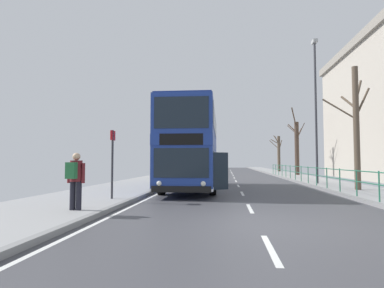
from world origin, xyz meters
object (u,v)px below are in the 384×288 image
object	(u,v)px
bare_tree_far_01	(297,147)
street_lamp_far_side	(316,101)
double_decker_bus_main	(192,148)
bus_stop_sign_near	(112,156)
pedestrian_with_backpack	(75,177)
bare_tree_far_00	(279,153)
bare_tree_far_02	(356,124)

from	to	relation	value
bare_tree_far_01	street_lamp_far_side	bearing A→B (deg)	-96.87
double_decker_bus_main	bus_stop_sign_near	xyz separation A→B (m)	(-2.43, -5.70, -0.55)
pedestrian_with_backpack	bare_tree_far_00	bearing A→B (deg)	72.40
double_decker_bus_main	bare_tree_far_01	xyz separation A→B (m)	(9.10, 16.48, 0.77)
pedestrian_with_backpack	bare_tree_far_01	distance (m)	27.64
pedestrian_with_backpack	bare_tree_far_00	world-z (taller)	bare_tree_far_00
street_lamp_far_side	bare_tree_far_01	distance (m)	13.18
pedestrian_with_backpack	bus_stop_sign_near	distance (m)	2.91
bus_stop_sign_near	pedestrian_with_backpack	bearing A→B (deg)	-90.93
bus_stop_sign_near	bare_tree_far_01	size ratio (longest dim) A/B	0.38
street_lamp_far_side	bus_stop_sign_near	bearing A→B (deg)	-136.98
bare_tree_far_02	street_lamp_far_side	bearing A→B (deg)	98.98
double_decker_bus_main	bare_tree_far_00	size ratio (longest dim) A/B	2.02
bare_tree_far_00	bare_tree_far_02	world-z (taller)	bare_tree_far_02
bare_tree_far_00	pedestrian_with_backpack	bearing A→B (deg)	-107.60
street_lamp_far_side	bare_tree_far_02	world-z (taller)	street_lamp_far_side
pedestrian_with_backpack	bare_tree_far_00	size ratio (longest dim) A/B	0.32
bus_stop_sign_near	bare_tree_far_00	xyz separation A→B (m)	(11.56, 33.75, 1.02)
bus_stop_sign_near	bare_tree_far_02	world-z (taller)	bare_tree_far_02
bus_stop_sign_near	bare_tree_far_02	xyz separation A→B (m)	(10.67, 4.91, 1.65)
double_decker_bus_main	bus_stop_sign_near	size ratio (longest dim) A/B	3.98
pedestrian_with_backpack	bus_stop_sign_near	size ratio (longest dim) A/B	0.64
street_lamp_far_side	bare_tree_far_01	world-z (taller)	street_lamp_far_side
bare_tree_far_00	bus_stop_sign_near	bearing A→B (deg)	-108.91
pedestrian_with_backpack	bare_tree_far_00	xyz separation A→B (m)	(11.61, 36.59, 1.65)
bare_tree_far_00	double_decker_bus_main	bearing A→B (deg)	-108.04
pedestrian_with_backpack	bus_stop_sign_near	xyz separation A→B (m)	(0.05, 2.84, 0.63)
bus_stop_sign_near	double_decker_bus_main	bearing A→B (deg)	66.96
double_decker_bus_main	bare_tree_far_02	world-z (taller)	bare_tree_far_02
pedestrian_with_backpack	bare_tree_far_01	xyz separation A→B (m)	(11.57, 25.02, 1.95)
bare_tree_far_00	street_lamp_far_side	bearing A→B (deg)	-93.72
pedestrian_with_backpack	street_lamp_far_side	world-z (taller)	street_lamp_far_side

